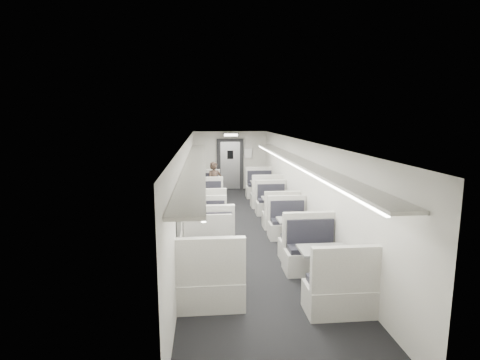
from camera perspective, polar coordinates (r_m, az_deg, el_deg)
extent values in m
cube|color=black|center=(9.94, 0.87, -8.29)|extent=(3.00, 12.00, 0.12)
cube|color=silver|center=(9.47, 0.91, 6.38)|extent=(3.00, 12.00, 0.12)
cube|color=silver|center=(15.59, -1.54, 3.02)|extent=(3.00, 0.12, 2.40)
cube|color=silver|center=(3.93, 11.06, -17.84)|extent=(3.00, 0.12, 2.40)
cube|color=silver|center=(9.58, -8.43, -1.29)|extent=(0.12, 12.00, 2.40)
cube|color=silver|center=(9.91, 9.89, -0.96)|extent=(0.12, 12.00, 2.40)
cube|color=#B8B5AC|center=(12.25, -5.09, -3.54)|extent=(1.00, 0.56, 0.42)
cube|color=black|center=(12.23, -5.11, -2.32)|extent=(0.89, 0.44, 0.09)
cube|color=#B8B5AC|center=(11.94, -5.12, -1.22)|extent=(1.00, 0.11, 0.66)
cube|color=#B8B5AC|center=(13.69, -5.13, -2.13)|extent=(1.00, 0.56, 0.42)
cube|color=black|center=(13.61, -5.14, -1.09)|extent=(0.89, 0.44, 0.09)
cube|color=#B8B5AC|center=(13.79, -5.17, 0.25)|extent=(1.00, 0.11, 0.66)
cylinder|color=#BCBCBE|center=(12.95, -5.12, -2.31)|extent=(0.09, 0.09, 0.65)
cylinder|color=#BCBCBE|center=(13.02, -5.10, -3.65)|extent=(0.34, 0.34, 0.03)
cube|color=gray|center=(12.88, -5.14, -0.72)|extent=(0.83, 0.57, 0.04)
cube|color=#B8B5AC|center=(10.31, -5.02, -6.04)|extent=(1.03, 0.58, 0.44)
cube|color=black|center=(10.27, -5.04, -4.55)|extent=(0.92, 0.46, 0.10)
cube|color=#B8B5AC|center=(9.97, -5.05, -3.26)|extent=(1.03, 0.12, 0.68)
cube|color=#B8B5AC|center=(11.78, -5.07, -4.04)|extent=(1.03, 0.58, 0.44)
cube|color=black|center=(11.69, -5.09, -2.79)|extent=(0.92, 0.46, 0.10)
cube|color=#B8B5AC|center=(11.87, -5.12, -1.17)|extent=(1.03, 0.12, 0.68)
cylinder|color=#BCBCBE|center=(11.01, -5.06, -4.38)|extent=(0.10, 0.10, 0.67)
cylinder|color=#BCBCBE|center=(11.10, -5.03, -6.00)|extent=(0.35, 0.35, 0.03)
cube|color=gray|center=(10.93, -5.08, -2.47)|extent=(0.86, 0.59, 0.04)
cube|color=#B8B5AC|center=(8.02, -4.88, -10.78)|extent=(0.97, 0.54, 0.41)
cube|color=black|center=(7.96, -4.91, -9.01)|extent=(0.86, 0.43, 0.09)
cube|color=#B8B5AC|center=(7.66, -4.92, -7.59)|extent=(0.97, 0.11, 0.64)
cube|color=#B8B5AC|center=(9.37, -4.97, -7.73)|extent=(0.97, 0.54, 0.41)
cube|color=black|center=(9.28, -4.99, -6.29)|extent=(0.86, 0.43, 0.09)
cube|color=#B8B5AC|center=(9.42, -5.03, -4.30)|extent=(0.97, 0.11, 0.64)
cylinder|color=#BCBCBE|center=(8.66, -4.94, -8.44)|extent=(0.09, 0.09, 0.63)
cylinder|color=#BCBCBE|center=(8.76, -4.91, -10.33)|extent=(0.33, 0.33, 0.03)
cube|color=gray|center=(8.56, -4.97, -6.19)|extent=(0.81, 0.55, 0.04)
cube|color=#B8B5AC|center=(6.26, -4.70, -16.60)|extent=(1.11, 0.62, 0.47)
cube|color=black|center=(6.17, -4.75, -14.06)|extent=(0.99, 0.49, 0.11)
cube|color=#B8B5AC|center=(5.81, -4.76, -12.23)|extent=(1.11, 0.13, 0.74)
cube|color=#B8B5AC|center=(7.76, -4.87, -11.24)|extent=(1.11, 0.62, 0.47)
cube|color=black|center=(7.64, -4.89, -9.30)|extent=(0.99, 0.49, 0.11)
cube|color=#B8B5AC|center=(7.79, -4.95, -6.49)|extent=(1.11, 0.13, 0.74)
cylinder|color=#BCBCBE|center=(6.95, -4.81, -12.68)|extent=(0.11, 0.11, 0.73)
cylinder|color=#BCBCBE|center=(7.09, -4.77, -15.27)|extent=(0.38, 0.38, 0.03)
cube|color=gray|center=(6.81, -4.86, -9.53)|extent=(0.93, 0.63, 0.04)
cube|color=#B8B5AC|center=(12.62, 4.04, -3.10)|extent=(1.03, 0.57, 0.44)
cube|color=black|center=(12.59, 4.03, -1.89)|extent=(0.91, 0.46, 0.10)
cube|color=#B8B5AC|center=(12.31, 4.22, -0.78)|extent=(1.03, 0.12, 0.68)
cube|color=#B8B5AC|center=(14.09, 3.03, -1.75)|extent=(1.03, 0.57, 0.44)
cube|color=black|center=(14.01, 3.06, -0.70)|extent=(0.91, 0.46, 0.10)
cube|color=#B8B5AC|center=(14.19, 2.93, 0.63)|extent=(1.03, 0.12, 0.68)
cylinder|color=#BCBCBE|center=(13.33, 3.51, -1.90)|extent=(0.10, 0.10, 0.67)
cylinder|color=#BCBCBE|center=(13.40, 3.50, -3.24)|extent=(0.35, 0.35, 0.03)
cube|color=gray|center=(13.26, 3.53, -0.32)|extent=(0.85, 0.58, 0.04)
cube|color=#B8B5AC|center=(10.35, 6.19, -6.08)|extent=(0.96, 0.53, 0.41)
cube|color=black|center=(10.31, 6.19, -4.70)|extent=(0.85, 0.43, 0.09)
cube|color=#B8B5AC|center=(10.04, 6.47, -3.51)|extent=(0.96, 0.11, 0.63)
cube|color=#B8B5AC|center=(11.70, 4.81, -4.21)|extent=(0.96, 0.53, 0.41)
cube|color=black|center=(11.61, 4.85, -3.05)|extent=(0.85, 0.43, 0.09)
cube|color=#B8B5AC|center=(11.77, 4.68, -1.52)|extent=(0.96, 0.11, 0.63)
cylinder|color=#BCBCBE|center=(11.00, 5.47, -4.54)|extent=(0.09, 0.09, 0.63)
cylinder|color=#BCBCBE|center=(11.07, 5.44, -6.04)|extent=(0.33, 0.33, 0.03)
cube|color=gray|center=(10.92, 5.50, -2.76)|extent=(0.80, 0.54, 0.04)
cube|color=#B8B5AC|center=(8.20, 9.48, -10.43)|extent=(0.96, 0.53, 0.41)
cube|color=black|center=(8.14, 9.48, -8.72)|extent=(0.85, 0.43, 0.09)
cube|color=#B8B5AC|center=(7.86, 9.95, -7.34)|extent=(0.96, 0.11, 0.63)
cube|color=#B8B5AC|center=(9.50, 7.30, -7.55)|extent=(0.96, 0.53, 0.41)
cube|color=black|center=(9.40, 7.36, -6.15)|extent=(0.85, 0.43, 0.09)
cube|color=#B8B5AC|center=(9.54, 7.11, -4.22)|extent=(0.96, 0.11, 0.63)
cylinder|color=#BCBCBE|center=(8.81, 8.32, -8.22)|extent=(0.09, 0.09, 0.63)
cylinder|color=#BCBCBE|center=(8.91, 8.27, -10.05)|extent=(0.33, 0.33, 0.03)
cube|color=gray|center=(8.71, 8.38, -6.03)|extent=(0.80, 0.54, 0.04)
cube|color=#B8B5AC|center=(6.25, 14.89, -17.07)|extent=(1.05, 0.59, 0.45)
cube|color=black|center=(6.16, 14.91, -14.67)|extent=(0.93, 0.47, 0.10)
cube|color=#B8B5AC|center=(5.84, 15.88, -12.95)|extent=(1.05, 0.12, 0.70)
cube|color=#B8B5AC|center=(7.60, 10.79, -11.97)|extent=(1.05, 0.59, 0.45)
cube|color=black|center=(7.47, 10.92, -10.11)|extent=(0.93, 0.47, 0.10)
cube|color=#B8B5AC|center=(7.60, 10.48, -7.38)|extent=(1.05, 0.12, 0.70)
cylinder|color=#BCBCBE|center=(6.87, 12.66, -13.37)|extent=(0.10, 0.10, 0.69)
cylinder|color=#BCBCBE|center=(7.00, 12.55, -15.85)|extent=(0.36, 0.36, 0.03)
cube|color=gray|center=(6.73, 12.78, -10.37)|extent=(0.88, 0.60, 0.04)
imported|color=black|center=(13.02, -3.91, -0.43)|extent=(0.62, 0.52, 1.45)
cube|color=black|center=(12.91, -7.36, 2.23)|extent=(0.02, 1.18, 0.84)
cube|color=black|center=(10.73, -7.74, 0.72)|extent=(0.02, 1.18, 0.84)
cube|color=black|center=(8.57, -8.32, -1.56)|extent=(0.02, 1.18, 0.84)
cube|color=black|center=(6.43, -9.28, -5.37)|extent=(0.02, 1.18, 0.84)
cube|color=#B8B5AC|center=(9.16, -6.76, 2.81)|extent=(0.46, 10.40, 0.05)
cube|color=white|center=(9.17, -5.50, 2.52)|extent=(0.05, 10.20, 0.04)
cube|color=#B8B5AC|center=(9.44, 8.73, 2.97)|extent=(0.46, 10.40, 0.05)
cube|color=white|center=(9.40, 7.54, 2.66)|extent=(0.05, 10.20, 0.04)
cube|color=black|center=(15.49, -1.51, 2.42)|extent=(1.10, 0.10, 2.10)
cube|color=#BCBCBE|center=(15.47, -1.50, 2.22)|extent=(0.80, 0.05, 1.95)
cube|color=black|center=(15.38, -1.50, 3.87)|extent=(0.25, 0.02, 0.35)
cube|color=black|center=(14.90, -1.40, 6.88)|extent=(0.62, 0.10, 0.16)
cube|color=white|center=(14.84, -1.39, 6.87)|extent=(0.54, 0.02, 0.10)
cube|color=white|center=(15.49, 1.26, 4.10)|extent=(0.32, 0.02, 0.40)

